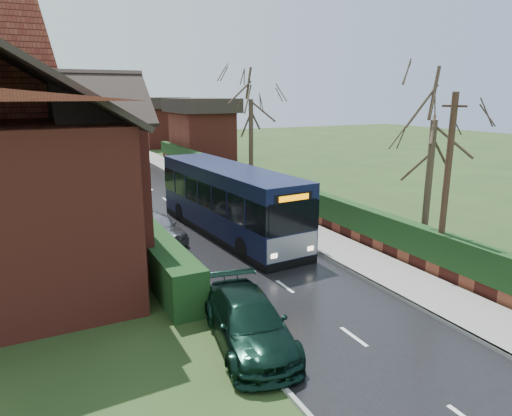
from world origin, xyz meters
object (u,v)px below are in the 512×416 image
telegraph_pole (446,188)px  car_green (249,322)px  car_silver (156,227)px  bus (229,201)px  brick_house (6,161)px  bus_stop_sign (312,206)px

telegraph_pole → car_green: bearing=172.5°
car_silver → telegraph_pole: (8.60, -9.35, 2.86)m
bus → telegraph_pole: (5.00, -8.84, 1.84)m
brick_house → bus_stop_sign: 12.69m
brick_house → bus_stop_sign: (11.93, -3.64, -2.31)m
bus → car_silver: size_ratio=2.84×
brick_house → telegraph_pole: size_ratio=2.08×
brick_house → car_silver: brick_house is taller
bus → telegraph_pole: telegraph_pole is taller
car_silver → brick_house: bearing=174.5°
brick_house → car_silver: bearing=7.3°
bus → car_green: size_ratio=2.40×
brick_house → car_silver: 7.03m
brick_house → bus: bearing=1.6°
brick_house → car_green: 11.93m
bus_stop_sign → telegraph_pole: size_ratio=0.45×
telegraph_pole → bus: bearing=104.5°
car_green → telegraph_pole: size_ratio=0.68×
car_silver → telegraph_pole: bearing=-60.2°
bus_stop_sign → telegraph_pole: bearing=-83.7°
car_silver → bus_stop_sign: bus_stop_sign is taller
bus → bus_stop_sign: 4.59m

